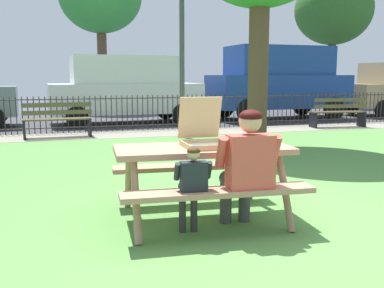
# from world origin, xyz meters

# --- Properties ---
(ground) EXTENTS (28.00, 12.02, 0.02)m
(ground) POSITION_xyz_m (0.00, 2.01, -0.01)
(ground) COLOR #568B42
(cobblestone_walkway) EXTENTS (28.00, 1.40, 0.01)m
(cobblestone_walkway) POSITION_xyz_m (0.00, 7.32, -0.00)
(cobblestone_walkway) COLOR gray
(street_asphalt) EXTENTS (28.00, 6.81, 0.01)m
(street_asphalt) POSITION_xyz_m (0.00, 11.43, -0.01)
(street_asphalt) COLOR #38383D
(picnic_table_foreground) EXTENTS (1.89, 1.59, 0.79)m
(picnic_table_foreground) POSITION_xyz_m (-0.54, 0.27, 0.60)
(picnic_table_foreground) COLOR #A87D61
(picnic_table_foreground) RESTS_ON ground
(pizza_box_open) EXTENTS (0.46, 0.53, 0.50)m
(pizza_box_open) POSITION_xyz_m (-0.52, 0.30, 0.89)
(pizza_box_open) COLOR tan
(pizza_box_open) RESTS_ON picnic_table_foreground
(adult_at_table) EXTENTS (0.62, 0.61, 1.19)m
(adult_at_table) POSITION_xyz_m (-0.27, -0.24, 0.66)
(adult_at_table) COLOR #414141
(adult_at_table) RESTS_ON ground
(child_at_table) EXTENTS (0.35, 0.34, 0.86)m
(child_at_table) POSITION_xyz_m (-0.80, -0.24, 0.52)
(child_at_table) COLOR #2E2E2E
(child_at_table) RESTS_ON ground
(iron_fence_streetside) EXTENTS (21.02, 0.03, 0.96)m
(iron_fence_streetside) POSITION_xyz_m (0.00, 8.02, 0.49)
(iron_fence_streetside) COLOR #2D2823
(iron_fence_streetside) RESTS_ON ground
(park_bench_center) EXTENTS (1.62, 0.55, 0.85)m
(park_bench_center) POSITION_xyz_m (-2.02, 7.18, 0.42)
(park_bench_center) COLOR brown
(park_bench_center) RESTS_ON ground
(park_bench_right) EXTENTS (1.63, 0.62, 0.85)m
(park_bench_right) POSITION_xyz_m (5.77, 7.18, 0.42)
(park_bench_right) COLOR brown
(park_bench_right) RESTS_ON ground
(lamp_post_walkway) EXTENTS (0.28, 0.28, 4.49)m
(lamp_post_walkway) POSITION_xyz_m (0.89, 6.40, 2.71)
(lamp_post_walkway) COLOR #4C4C51
(lamp_post_walkway) RESTS_ON ground
(parked_car_center) EXTENTS (4.69, 2.14, 2.08)m
(parked_car_center) POSITION_xyz_m (0.02, 9.98, 1.10)
(parked_car_center) COLOR silver
(parked_car_center) RESTS_ON ground
(parked_car_right) EXTENTS (4.78, 2.24, 2.46)m
(parked_car_right) POSITION_xyz_m (5.26, 9.98, 1.31)
(parked_car_right) COLOR navy
(parked_car_right) RESTS_ON ground
(far_tree_center) EXTENTS (3.71, 3.71, 6.29)m
(far_tree_center) POSITION_xyz_m (10.89, 15.46, 4.59)
(far_tree_center) COLOR brown
(far_tree_center) RESTS_ON ground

